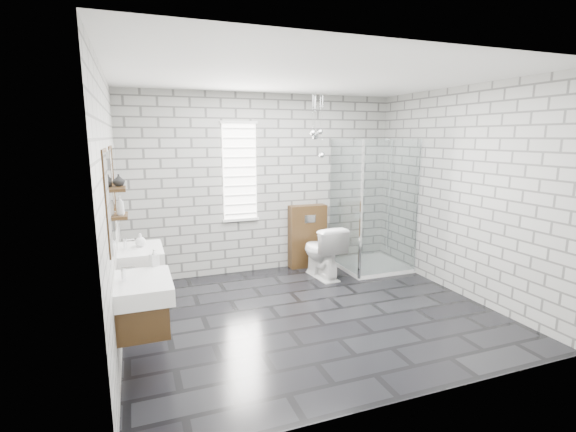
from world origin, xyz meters
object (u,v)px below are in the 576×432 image
vanity_right (137,256)px  toilet (322,251)px  cistern_panel (307,236)px  shower_enclosure (370,239)px  vanity_left (139,290)px

vanity_right → toilet: 2.67m
vanity_right → toilet: size_ratio=1.98×
toilet → cistern_panel: bearing=-95.3°
shower_enclosure → toilet: (-0.84, -0.04, -0.11)m
vanity_left → vanity_right: (0.00, 1.11, 0.00)m
cistern_panel → shower_enclosure: 0.98m
shower_enclosure → toilet: shower_enclosure is taller
vanity_left → cistern_panel: size_ratio=1.57×
vanity_left → shower_enclosure: 3.86m
cistern_panel → vanity_left: bearing=-138.2°
vanity_right → cistern_panel: 2.85m
vanity_left → vanity_right: 1.11m
cistern_panel → toilet: bearing=-90.0°
vanity_right → cistern_panel: size_ratio=1.57×
cistern_panel → shower_enclosure: (0.84, -0.52, 0.00)m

